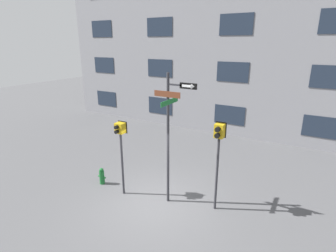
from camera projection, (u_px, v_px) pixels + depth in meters
name	position (u px, v px, depth m)	size (l,w,h in m)	color
ground_plane	(155.00, 204.00, 9.05)	(60.00, 60.00, 0.00)	#515154
building_facade	(238.00, 25.00, 14.24)	(24.00, 0.64, 12.55)	gray
street_sign_pole	(170.00, 130.00, 8.40)	(1.43, 1.06, 4.47)	#2D2D33
pedestrian_signal_left	(121.00, 139.00, 9.06)	(0.37, 0.40, 2.75)	#2D2D33
pedestrian_signal_right	(219.00, 144.00, 8.11)	(0.34, 0.40, 3.01)	#2D2D33
fire_hydrant	(102.00, 176.00, 10.28)	(0.35, 0.19, 0.67)	#196028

